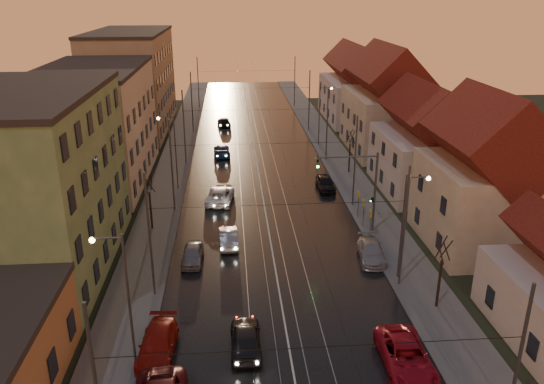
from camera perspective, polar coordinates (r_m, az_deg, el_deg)
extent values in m
plane|color=black|center=(30.55, 2.39, -19.30)|extent=(160.00, 160.00, 0.00)
cube|color=black|center=(66.24, -1.70, 3.52)|extent=(16.00, 120.00, 0.04)
cube|color=#4C4C4C|center=(66.51, -10.35, 3.31)|extent=(4.00, 120.00, 0.15)
cube|color=#4C4C4C|center=(67.42, 6.83, 3.74)|extent=(4.00, 120.00, 0.15)
cube|color=gray|center=(66.16, -3.61, 3.50)|extent=(0.06, 120.00, 0.03)
cube|color=gray|center=(66.19, -2.37, 3.53)|extent=(0.06, 120.00, 0.03)
cube|color=gray|center=(66.27, -1.04, 3.56)|extent=(0.06, 120.00, 0.03)
cube|color=gray|center=(66.36, 0.20, 3.59)|extent=(0.06, 120.00, 0.03)
cube|color=#567D50|center=(42.01, -24.40, 0.60)|extent=(10.00, 18.00, 13.00)
cube|color=#C0AE94|center=(60.54, -18.36, 6.68)|extent=(10.00, 20.00, 12.00)
cube|color=#8E725B|center=(83.43, -14.76, 11.38)|extent=(10.00, 24.00, 14.00)
cube|color=#B8A78D|center=(46.05, 21.61, -1.30)|extent=(8.50, 10.00, 7.00)
pyramid|color=#511215|center=(44.45, 22.53, 5.17)|extent=(8.67, 10.20, 3.80)
cube|color=beige|center=(57.44, 16.13, 3.08)|extent=(9.00, 12.00, 6.00)
pyramid|color=#511215|center=(56.28, 16.59, 7.54)|extent=(9.18, 12.24, 3.20)
cube|color=#B8A78D|center=(70.96, 12.09, 7.36)|extent=(9.00, 14.00, 7.50)
pyramid|color=#511215|center=(69.90, 12.45, 11.94)|extent=(9.18, 14.28, 4.00)
cube|color=beige|center=(88.08, 8.83, 9.80)|extent=(9.00, 16.00, 6.50)
pyramid|color=#511215|center=(87.29, 9.01, 13.02)|extent=(9.18, 16.32, 3.50)
cylinder|color=#595B60|center=(25.70, 24.73, -17.59)|extent=(0.16, 0.16, 9.00)
cylinder|color=#595B60|center=(36.01, -13.02, -4.69)|extent=(0.16, 0.16, 9.00)
cylinder|color=#595B60|center=(37.43, 14.04, -3.77)|extent=(0.16, 0.16, 9.00)
cylinder|color=#595B60|center=(49.87, -10.73, 2.71)|extent=(0.16, 0.16, 9.00)
cylinder|color=#595B60|center=(50.91, 8.91, 3.20)|extent=(0.16, 0.16, 9.00)
cylinder|color=#595B60|center=(64.25, -9.44, 6.85)|extent=(0.16, 0.16, 9.00)
cylinder|color=#595B60|center=(65.06, 5.95, 7.19)|extent=(0.16, 0.16, 9.00)
cylinder|color=#595B60|center=(78.85, -8.61, 9.46)|extent=(0.16, 0.16, 9.00)
cylinder|color=#595B60|center=(79.52, 4.02, 9.73)|extent=(0.16, 0.16, 9.00)
cylinder|color=#595B60|center=(96.54, -7.94, 11.55)|extent=(0.16, 0.16, 9.00)
cylinder|color=#595B60|center=(97.09, 2.46, 11.77)|extent=(0.16, 0.16, 9.00)
cylinder|color=#595B60|center=(30.21, -15.13, -11.25)|extent=(0.14, 0.14, 8.00)
cylinder|color=#595B60|center=(28.60, -17.41, -4.74)|extent=(1.60, 0.10, 0.10)
sphere|color=#FFD88C|center=(28.81, -18.79, -4.93)|extent=(0.32, 0.32, 0.32)
cylinder|color=#595B60|center=(38.56, 13.81, -3.82)|extent=(0.14, 0.14, 8.00)
cylinder|color=#595B60|center=(37.44, 15.46, 1.54)|extent=(1.60, 0.10, 0.10)
sphere|color=#FFD88C|center=(37.72, 16.48, 1.41)|extent=(0.32, 0.32, 0.32)
cylinder|color=#595B60|center=(55.74, -10.31, 4.12)|extent=(0.14, 0.14, 8.00)
cylinder|color=#595B60|center=(54.88, -11.40, 7.89)|extent=(1.60, 0.10, 0.10)
sphere|color=#FFD88C|center=(55.00, -12.14, 7.75)|extent=(0.32, 0.32, 0.32)
cylinder|color=#595B60|center=(71.92, 5.10, 8.12)|extent=(0.14, 0.14, 8.00)
cylinder|color=#595B60|center=(71.32, 5.85, 11.10)|extent=(1.60, 0.10, 0.10)
sphere|color=#FFD88C|center=(71.47, 6.42, 11.02)|extent=(0.32, 0.32, 0.32)
cylinder|color=#595B60|center=(45.82, 11.01, -0.14)|extent=(0.20, 0.20, 7.20)
cylinder|color=#595B60|center=(44.14, 8.03, 3.77)|extent=(5.20, 0.14, 0.14)
imported|color=black|center=(43.87, 4.93, 2.97)|extent=(0.15, 0.18, 0.90)
sphere|color=#19FF3F|center=(43.80, 4.95, 2.73)|extent=(0.20, 0.20, 0.20)
cylinder|color=black|center=(47.29, -12.90, -2.03)|extent=(0.18, 0.18, 3.50)
cylinder|color=black|center=(46.43, -12.85, 0.92)|extent=(0.37, 0.92, 1.61)
cylinder|color=black|center=(46.62, -13.21, 0.97)|extent=(0.91, 0.40, 1.61)
cylinder|color=black|center=(46.35, -13.45, 0.83)|extent=(0.37, 0.92, 1.61)
cylinder|color=black|center=(46.17, -13.03, 0.79)|extent=(0.84, 0.54, 1.62)
cylinder|color=black|center=(36.71, 17.51, -9.49)|extent=(0.18, 0.18, 3.50)
cylinder|color=black|center=(35.70, 18.25, -5.84)|extent=(0.37, 0.92, 1.61)
cylinder|color=black|center=(35.70, 17.68, -5.76)|extent=(0.91, 0.40, 1.61)
cylinder|color=black|center=(35.38, 17.65, -6.01)|extent=(0.37, 0.92, 1.61)
cylinder|color=black|center=(35.41, 18.26, -6.06)|extent=(0.84, 0.54, 1.62)
cylinder|color=black|center=(61.41, 8.33, 3.60)|extent=(0.18, 0.18, 3.50)
cylinder|color=black|center=(60.85, 8.65, 5.92)|extent=(0.37, 0.92, 1.61)
cylinder|color=black|center=(60.92, 8.32, 5.95)|extent=(0.91, 0.40, 1.61)
cylinder|color=black|center=(60.59, 8.25, 5.87)|extent=(0.37, 0.92, 1.61)
cylinder|color=black|center=(60.54, 8.61, 5.84)|extent=(0.84, 0.54, 1.62)
imported|color=black|center=(32.04, -2.84, -15.41)|extent=(1.79, 4.43, 1.51)
imported|color=#95959A|center=(43.90, -4.69, -4.89)|extent=(1.62, 4.26, 1.39)
imported|color=white|center=(52.79, -5.61, -0.34)|extent=(3.10, 5.54, 1.46)
imported|color=navy|center=(67.95, -5.42, 4.49)|extent=(2.24, 4.99, 1.42)
imported|color=black|center=(83.31, -5.18, 7.56)|extent=(2.29, 4.51, 1.47)
imported|color=#9B170F|center=(32.31, -12.21, -15.70)|extent=(2.24, 4.94, 1.40)
imported|color=gray|center=(41.60, -8.56, -6.64)|extent=(1.71, 3.97, 1.33)
imported|color=#AC1124|center=(31.52, 14.20, -16.80)|extent=(2.62, 5.52, 1.52)
imported|color=#AAA9AF|center=(42.25, 10.63, -6.32)|extent=(2.37, 4.77, 1.33)
imported|color=black|center=(56.14, 5.77, 0.96)|extent=(1.73, 4.27, 1.45)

